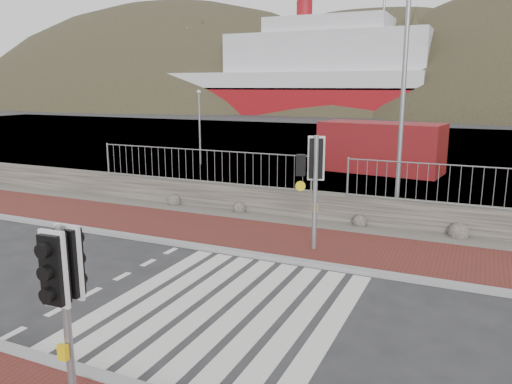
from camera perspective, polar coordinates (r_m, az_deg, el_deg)
The scene contains 15 objects.
ground at distance 10.24m, azimuth -3.41°, elevation -13.12°, with size 220.00×220.00×0.00m, color #28282B.
sidewalk_far at distance 14.08m, azimuth 5.18°, elevation -5.82°, with size 40.00×3.00×0.08m, color maroon.
kerb_far at distance 12.75m, azimuth 2.93°, elevation -7.68°, with size 40.00×0.25×0.12m, color gray.
zebra_crossing at distance 10.24m, azimuth -3.41°, elevation -13.09°, with size 4.62×5.60×0.01m.
gravel_strip at distance 15.91m, azimuth 7.56°, elevation -3.80°, with size 40.00×1.50×0.06m, color #59544C.
stone_wall at distance 16.55m, azimuth 8.41°, elevation -1.70°, with size 40.00×0.60×0.90m, color #403C35.
railing at distance 16.14m, azimuth 8.41°, elevation 2.91°, with size 18.07×0.07×1.22m.
quay at distance 36.60m, azimuth 17.43°, elevation 4.70°, with size 120.00×40.00×0.50m, color #4C4C4F.
water at distance 71.34m, azimuth 21.04°, elevation 7.80°, with size 220.00×50.00×0.05m, color #3F4C54.
ferry at distance 81.43m, azimuth 3.60°, elevation 12.78°, with size 50.00×16.00×20.00m.
hills_backdrop at distance 99.94m, azimuth 24.85°, elevation -4.98°, with size 254.00×90.00×100.00m.
traffic_signal_near at distance 6.87m, azimuth -21.13°, elevation -9.58°, with size 0.39×0.25×2.66m.
traffic_signal_far at distance 13.02m, azimuth 6.66°, elevation 2.74°, with size 0.76×0.41×3.11m.
streetlight at distance 16.42m, azimuth 17.09°, elevation 12.78°, with size 1.77×0.33×8.36m.
shipping_container at distance 26.33m, azimuth 14.07°, elevation 4.98°, with size 6.05×2.52×2.52m, color maroon.
Camera 1 is at (4.36, -8.18, 4.36)m, focal length 35.00 mm.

